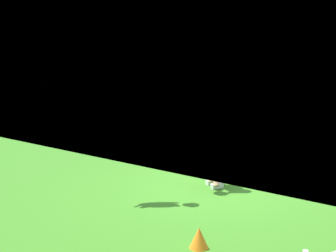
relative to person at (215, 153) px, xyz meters
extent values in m
plane|color=#34731E|center=(0.09, 0.08, -0.70)|extent=(60.00, 60.00, 0.00)
cube|color=silver|center=(-0.03, -0.14, -0.65)|extent=(0.26, 0.10, 0.10)
cylinder|color=tan|center=(0.02, -0.15, -0.46)|extent=(0.19, 0.33, 0.37)
cylinder|color=#574549|center=(-0.04, -0.11, -0.23)|extent=(0.25, 0.43, 0.37)
cube|color=silver|center=(0.04, 0.13, -0.65)|extent=(0.26, 0.10, 0.10)
cylinder|color=tan|center=(0.09, 0.12, -0.46)|extent=(0.19, 0.33, 0.37)
cylinder|color=#574549|center=(0.02, 0.12, -0.23)|extent=(0.25, 0.43, 0.37)
cube|color=#80C394|center=(-0.04, 0.01, 0.11)|extent=(0.48, 0.43, 0.58)
cylinder|color=#80C394|center=(-0.07, -0.19, 0.17)|extent=(0.12, 0.16, 0.29)
cylinder|color=#80C394|center=(0.03, 0.20, 0.17)|extent=(0.12, 0.16, 0.29)
cylinder|color=tan|center=(0.23, 0.17, -0.01)|extent=(0.30, 0.15, 0.19)
cylinder|color=tan|center=(-0.03, -0.22, 0.01)|extent=(0.11, 0.16, 0.27)
sphere|color=tan|center=(0.06, -0.02, 0.47)|extent=(0.21, 0.21, 0.21)
cylinder|color=#ECB111|center=(0.06, -0.02, 0.56)|extent=(0.22, 0.22, 0.07)
cylinder|color=#ECB111|center=(0.16, -0.04, 0.53)|extent=(0.12, 0.12, 0.02)
ellipsoid|color=olive|center=(2.05, -0.46, 1.08)|extent=(0.74, 0.51, 0.56)
ellipsoid|color=beige|center=(1.88, -0.38, 1.05)|extent=(0.13, 0.18, 0.16)
sphere|color=olive|center=(1.66, -0.29, 1.29)|extent=(0.17, 0.17, 0.17)
cone|color=olive|center=(1.58, -0.25, 1.27)|extent=(0.12, 0.12, 0.09)
cone|color=olive|center=(1.70, -0.24, 1.36)|extent=(0.06, 0.06, 0.07)
cone|color=olive|center=(1.66, -0.34, 1.36)|extent=(0.06, 0.06, 0.07)
cylinder|color=beige|center=(1.90, -0.31, 1.04)|extent=(0.34, 0.20, 0.27)
cylinder|color=beige|center=(1.84, -0.45, 1.04)|extent=(0.34, 0.20, 0.27)
cylinder|color=olive|center=(2.26, -0.46, 1.04)|extent=(0.34, 0.20, 0.27)
cylinder|color=olive|center=(2.20, -0.61, 1.04)|extent=(0.34, 0.20, 0.27)
cylinder|color=beige|center=(2.42, -0.62, 1.13)|extent=(0.20, 0.12, 0.23)
cylinder|color=#2F89DC|center=(1.65, -0.34, 1.51)|extent=(0.33, 0.33, 0.05)
cylinder|color=#E45620|center=(0.35, 0.15, -0.09)|extent=(0.34, 0.34, 0.08)
cone|color=orange|center=(1.89, 2.21, -0.54)|extent=(0.28, 0.28, 0.31)
camera|label=1|loc=(5.78, 7.83, 2.49)|focal=53.72mm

